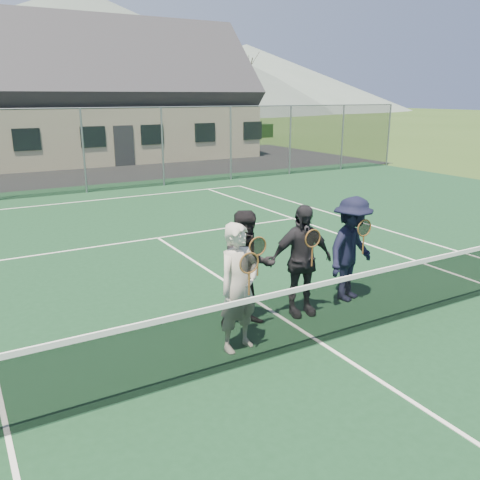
{
  "coord_description": "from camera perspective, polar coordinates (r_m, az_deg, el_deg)",
  "views": [
    {
      "loc": [
        -4.27,
        -5.1,
        3.42
      ],
      "look_at": [
        -0.47,
        1.5,
        1.25
      ],
      "focal_mm": 38.0,
      "sensor_mm": 36.0,
      "label": 1
    }
  ],
  "objects": [
    {
      "name": "tennis_net",
      "position": [
        7.25,
        9.27,
        -7.73
      ],
      "size": [
        11.68,
        0.08,
        1.1
      ],
      "color": "slate",
      "rests_on": "ground"
    },
    {
      "name": "hill_east",
      "position": [
        116.38,
        0.72,
        17.69
      ],
      "size": [
        90.0,
        90.0,
        14.0
      ],
      "primitive_type": "cone",
      "color": "slate",
      "rests_on": "ground"
    },
    {
      "name": "tree_c",
      "position": [
        38.68,
        -21.72,
        18.38
      ],
      "size": [
        3.2,
        3.2,
        7.77
      ],
      "color": "#382214",
      "rests_on": "ground"
    },
    {
      "name": "ground",
      "position": [
        25.69,
        -20.27,
        7.3
      ],
      "size": [
        220.0,
        220.0,
        0.0
      ],
      "primitive_type": "plane",
      "color": "#2C491A",
      "rests_on": "ground"
    },
    {
      "name": "player_c",
      "position": [
        8.05,
        6.88,
        -2.31
      ],
      "size": [
        1.11,
        0.6,
        1.8
      ],
      "color": "black",
      "rests_on": "court_surface"
    },
    {
      "name": "tree_e",
      "position": [
        44.19,
        0.38,
        19.0
      ],
      "size": [
        3.2,
        3.2,
        7.77
      ],
      "color": "#3A2715",
      "rests_on": "ground"
    },
    {
      "name": "court_surface",
      "position": [
        7.48,
        9.09,
        -11.45
      ],
      "size": [
        30.0,
        30.0,
        0.02
      ],
      "primitive_type": "cube",
      "color": "#14381E",
      "rests_on": "ground"
    },
    {
      "name": "clubhouse",
      "position": [
        30.25,
        -14.69,
        16.51
      ],
      "size": [
        15.6,
        8.2,
        7.7
      ],
      "color": "beige",
      "rests_on": "ground"
    },
    {
      "name": "player_b",
      "position": [
        7.59,
        0.89,
        -3.32
      ],
      "size": [
        0.95,
        0.78,
        1.8
      ],
      "color": "black",
      "rests_on": "court_surface"
    },
    {
      "name": "player_a",
      "position": [
        6.89,
        -0.14,
        -5.37
      ],
      "size": [
        0.73,
        0.56,
        1.8
      ],
      "color": "beige",
      "rests_on": "court_surface"
    },
    {
      "name": "perimeter_fence",
      "position": [
        19.18,
        -17.17,
        9.55
      ],
      "size": [
        30.07,
        0.07,
        3.02
      ],
      "color": "slate",
      "rests_on": "ground"
    },
    {
      "name": "hill_centre",
      "position": [
        103.28,
        -17.29,
        19.47
      ],
      "size": [
        120.0,
        120.0,
        22.0
      ],
      "primitive_type": "cone",
      "color": "#506058",
      "rests_on": "ground"
    },
    {
      "name": "hedge_row",
      "position": [
        37.45,
        -23.71,
        10.22
      ],
      "size": [
        40.0,
        1.2,
        1.1
      ],
      "primitive_type": "cube",
      "color": "black",
      "rests_on": "ground"
    },
    {
      "name": "court_markings",
      "position": [
        7.47,
        9.09,
        -11.35
      ],
      "size": [
        11.03,
        23.83,
        0.01
      ],
      "color": "white",
      "rests_on": "court_surface"
    },
    {
      "name": "player_d",
      "position": [
        8.79,
        12.4,
        -1.0
      ],
      "size": [
        1.31,
        1.0,
        1.8
      ],
      "color": "black",
      "rests_on": "court_surface"
    },
    {
      "name": "tree_d",
      "position": [
        41.49,
        -7.21,
        19.08
      ],
      "size": [
        3.2,
        3.2,
        7.77
      ],
      "color": "#351F13",
      "rests_on": "ground"
    }
  ]
}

